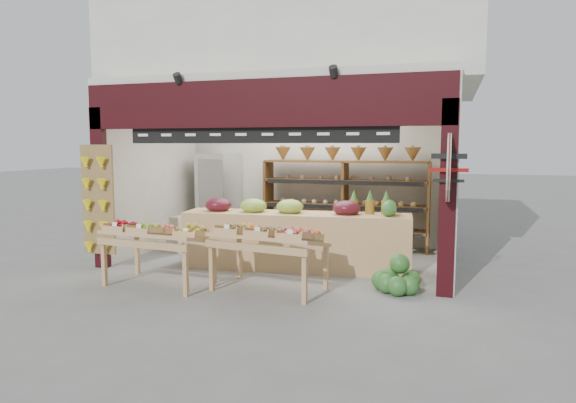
{
  "coord_description": "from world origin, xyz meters",
  "views": [
    {
      "loc": [
        2.77,
        -8.18,
        2.05
      ],
      "look_at": [
        0.25,
        -0.2,
        1.12
      ],
      "focal_mm": 32.0,
      "sensor_mm": 36.0,
      "label": 1
    }
  ],
  "objects_px": {
    "mid_counter": "(295,238)",
    "watermelon_pile": "(396,279)",
    "cardboard_stack": "(192,240)",
    "refrigerator": "(219,197)",
    "display_table_left": "(154,233)",
    "back_shelving": "(345,185)",
    "display_table_right": "(269,236)"
  },
  "relations": [
    {
      "from": "mid_counter",
      "to": "watermelon_pile",
      "type": "bearing_deg",
      "value": -26.55
    },
    {
      "from": "cardboard_stack",
      "to": "mid_counter",
      "type": "bearing_deg",
      "value": -15.39
    },
    {
      "from": "refrigerator",
      "to": "cardboard_stack",
      "type": "relative_size",
      "value": 1.81
    },
    {
      "from": "cardboard_stack",
      "to": "watermelon_pile",
      "type": "distance_m",
      "value": 4.24
    },
    {
      "from": "mid_counter",
      "to": "display_table_left",
      "type": "height_order",
      "value": "mid_counter"
    },
    {
      "from": "back_shelving",
      "to": "display_table_right",
      "type": "bearing_deg",
      "value": -97.07
    },
    {
      "from": "back_shelving",
      "to": "cardboard_stack",
      "type": "bearing_deg",
      "value": -152.6
    },
    {
      "from": "mid_counter",
      "to": "display_table_left",
      "type": "relative_size",
      "value": 2.38
    },
    {
      "from": "cardboard_stack",
      "to": "mid_counter",
      "type": "relative_size",
      "value": 0.27
    },
    {
      "from": "back_shelving",
      "to": "refrigerator",
      "type": "height_order",
      "value": "back_shelving"
    },
    {
      "from": "watermelon_pile",
      "to": "display_table_right",
      "type": "bearing_deg",
      "value": -165.0
    },
    {
      "from": "display_table_left",
      "to": "watermelon_pile",
      "type": "xyz_separation_m",
      "value": [
        3.46,
        0.64,
        -0.58
      ]
    },
    {
      "from": "mid_counter",
      "to": "watermelon_pile",
      "type": "distance_m",
      "value": 1.98
    },
    {
      "from": "cardboard_stack",
      "to": "watermelon_pile",
      "type": "bearing_deg",
      "value": -20.5
    },
    {
      "from": "mid_counter",
      "to": "cardboard_stack",
      "type": "bearing_deg",
      "value": 164.61
    },
    {
      "from": "display_table_right",
      "to": "watermelon_pile",
      "type": "relative_size",
      "value": 2.43
    },
    {
      "from": "display_table_left",
      "to": "watermelon_pile",
      "type": "relative_size",
      "value": 2.34
    },
    {
      "from": "cardboard_stack",
      "to": "display_table_left",
      "type": "distance_m",
      "value": 2.24
    },
    {
      "from": "refrigerator",
      "to": "watermelon_pile",
      "type": "bearing_deg",
      "value": -27.12
    },
    {
      "from": "cardboard_stack",
      "to": "mid_counter",
      "type": "xyz_separation_m",
      "value": [
        2.22,
        -0.61,
        0.26
      ]
    },
    {
      "from": "display_table_right",
      "to": "refrigerator",
      "type": "bearing_deg",
      "value": 125.03
    },
    {
      "from": "watermelon_pile",
      "to": "cardboard_stack",
      "type": "bearing_deg",
      "value": 159.5
    },
    {
      "from": "cardboard_stack",
      "to": "back_shelving",
      "type": "bearing_deg",
      "value": 27.4
    },
    {
      "from": "display_table_right",
      "to": "watermelon_pile",
      "type": "bearing_deg",
      "value": 15.0
    },
    {
      "from": "back_shelving",
      "to": "mid_counter",
      "type": "height_order",
      "value": "back_shelving"
    },
    {
      "from": "mid_counter",
      "to": "display_table_left",
      "type": "bearing_deg",
      "value": -138.57
    },
    {
      "from": "display_table_left",
      "to": "display_table_right",
      "type": "xyz_separation_m",
      "value": [
        1.73,
        0.17,
        0.02
      ]
    },
    {
      "from": "back_shelving",
      "to": "mid_counter",
      "type": "xyz_separation_m",
      "value": [
        -0.43,
        -1.99,
        -0.75
      ]
    },
    {
      "from": "display_table_left",
      "to": "display_table_right",
      "type": "bearing_deg",
      "value": 5.77
    },
    {
      "from": "refrigerator",
      "to": "mid_counter",
      "type": "bearing_deg",
      "value": -32.68
    },
    {
      "from": "back_shelving",
      "to": "display_table_left",
      "type": "distance_m",
      "value": 4.14
    },
    {
      "from": "mid_counter",
      "to": "watermelon_pile",
      "type": "relative_size",
      "value": 5.56
    }
  ]
}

